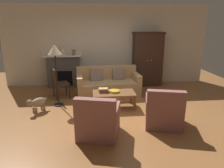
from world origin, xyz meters
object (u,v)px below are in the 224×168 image
armoire (147,59)px  book_stack (103,90)px  armchair_near_left (98,121)px  floor_lamp (55,53)px  couch (108,85)px  coffee_table (114,94)px  fireplace (64,71)px  mantel_vase_bronze (74,52)px  fruit_bowl (114,91)px  armchair_near_right (164,112)px  dog (37,103)px  mantel_vase_cream (63,52)px  mantel_vase_terracotta (57,52)px  side_chair_wooden (58,81)px

armoire → book_stack: 2.63m
armchair_near_left → floor_lamp: (-1.03, 1.74, 1.11)m
couch → coffee_table: couch is taller
floor_lamp → coffee_table: bearing=-11.7°
armoire → couch: 1.86m
fireplace → floor_lamp: size_ratio=0.76×
mantel_vase_bronze → fireplace: bearing=177.3°
armoire → floor_lamp: bearing=-149.5°
fruit_bowl → armchair_near_left: bearing=-108.2°
armoire → coffee_table: 2.53m
armoire → book_stack: (-1.69, -1.97, -0.47)m
mantel_vase_bronze → floor_lamp: size_ratio=0.11×
armchair_near_right → dog: size_ratio=1.97×
fireplace → mantel_vase_cream: (0.00, -0.02, 0.65)m
mantel_vase_bronze → armchair_near_left: 3.69m
armchair_near_left → mantel_vase_terracotta: bearing=109.7°
couch → mantel_vase_cream: 2.00m
fruit_bowl → side_chair_wooden: side_chair_wooden is taller
mantel_vase_terracotta → mantel_vase_cream: size_ratio=0.96×
mantel_vase_bronze → floor_lamp: (-0.34, -1.77, 0.21)m
mantel_vase_terracotta → floor_lamp: 1.80m
mantel_vase_terracotta → armchair_near_left: bearing=-70.3°
armoire → couch: armoire is taller
fireplace → mantel_vase_terracotta: 0.67m
floor_lamp → dog: floor_lamp is taller
book_stack → side_chair_wooden: bearing=146.6°
coffee_table → floor_lamp: size_ratio=0.67×
armoire → mantel_vase_bronze: (-2.57, 0.06, 0.27)m
book_stack → side_chair_wooden: size_ratio=0.29×
fireplace → fruit_bowl: 2.59m
armoire → mantel_vase_cream: size_ratio=9.26×
fireplace → coffee_table: (1.54, -2.10, -0.20)m
side_chair_wooden → mantel_vase_cream: bearing=88.2°
floor_lamp → fruit_bowl: bearing=-10.6°
book_stack → armchair_near_left: (-0.19, -1.48, -0.16)m
fireplace → mantel_vase_cream: size_ratio=6.21×
mantel_vase_terracotta → side_chair_wooden: (0.14, -1.17, -0.70)m
book_stack → dog: 1.70m
armoire → mantel_vase_bronze: size_ratio=10.21×
armoire → mantel_vase_terracotta: armoire is taller
mantel_vase_cream → armoire: bearing=-1.2°
coffee_table → fruit_bowl: (0.02, 0.03, 0.08)m
armchair_near_left → armchair_near_right: bearing=12.6°
coffee_table → book_stack: bearing=168.8°
couch → mantel_vase_terracotta: bearing=148.6°
couch → armchair_near_left: (-0.40, -2.50, -0.00)m
fireplace → armoire: 2.97m
book_stack → mantel_vase_cream: mantel_vase_cream is taller
book_stack → mantel_vase_terracotta: size_ratio=1.33×
couch → dog: bearing=-148.3°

